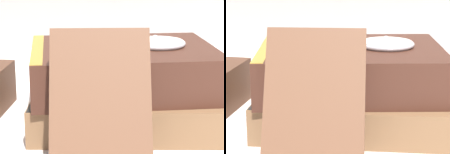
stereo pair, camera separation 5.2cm
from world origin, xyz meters
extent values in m
plane|color=silver|center=(0.00, 0.00, 0.00)|extent=(3.00, 3.00, 0.00)
cube|color=brown|center=(0.00, 0.02, 0.02)|extent=(0.20, 0.17, 0.04)
cube|color=black|center=(-0.09, 0.03, 0.02)|extent=(0.02, 0.16, 0.04)
cube|color=#422319|center=(-0.01, 0.02, 0.06)|extent=(0.20, 0.17, 0.05)
cube|color=olive|center=(-0.10, 0.01, 0.06)|extent=(0.02, 0.15, 0.05)
cube|color=brown|center=(-0.03, -0.10, 0.06)|extent=(0.09, 0.07, 0.12)
cylinder|color=silver|center=(0.03, 0.03, 0.09)|extent=(0.05, 0.05, 0.01)
torus|color=#B2B2B7|center=(0.03, 0.03, 0.09)|extent=(0.06, 0.06, 0.01)
sphere|color=#B2B2B7|center=(0.03, 0.06, 0.09)|extent=(0.01, 0.01, 0.01)
camera|label=1|loc=(-0.04, -0.53, 0.20)|focal=85.00mm
camera|label=2|loc=(0.02, -0.53, 0.20)|focal=85.00mm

